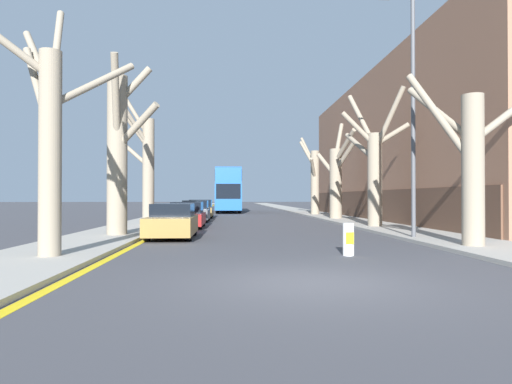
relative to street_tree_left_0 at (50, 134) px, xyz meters
name	(u,v)px	position (x,y,z in m)	size (l,w,h in m)	color
ground_plane	(312,283)	(6.22, -3.50, -3.27)	(300.00, 300.00, 0.00)	#424247
sidewalk_left	(191,209)	(-0.28, 46.50, -3.21)	(3.16, 120.00, 0.12)	#A39E93
sidewalk_right	(292,209)	(12.72, 46.50, -3.21)	(3.16, 120.00, 0.12)	#A39E93
building_facade_right	(433,148)	(19.29, 19.83, 1.89)	(10.08, 33.40, 10.34)	#93664C
kerb_line_stripe	(205,210)	(1.48, 46.50, -3.26)	(0.24, 120.00, 0.01)	yellow
street_tree_left_0	(50,134)	(0.00, 0.00, 0.00)	(3.48, 2.73, 6.97)	gray
street_tree_left_1	(118,148)	(0.16, 6.56, 0.36)	(2.81, 3.60, 7.07)	gray
street_tree_left_2	(145,163)	(-0.05, 13.58, 0.26)	(2.50, 2.74, 7.63)	gray
street_tree_right_0	(470,160)	(12.20, 1.83, -0.48)	(3.92, 2.92, 5.79)	gray
street_tree_right_1	(374,167)	(12.22, 11.42, -0.05)	(3.49, 4.42, 7.37)	gray
street_tree_right_2	(337,177)	(12.32, 20.15, -0.20)	(2.40, 4.62, 7.24)	gray
street_tree_right_3	(314,179)	(12.19, 28.16, -0.01)	(1.60, 4.06, 7.23)	gray
double_decker_bus	(228,188)	(4.55, 37.28, -0.68)	(2.63, 11.95, 4.56)	#19519E
parked_car_0	(172,222)	(2.40, 6.10, -2.61)	(1.76, 3.98, 1.36)	olive
parked_car_1	(187,216)	(2.40, 12.33, -2.62)	(1.79, 4.25, 1.37)	maroon
parked_car_2	(195,212)	(2.40, 18.33, -2.60)	(1.81, 4.24, 1.41)	#4C5156
parked_car_3	(201,209)	(2.40, 23.98, -2.59)	(1.90, 4.34, 1.43)	olive
lamp_post	(411,104)	(11.53, 4.79, 1.89)	(1.40, 0.20, 9.38)	#4C4F54
traffic_bollard	(348,239)	(7.95, 0.39, -2.81)	(0.31, 0.32, 0.91)	white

